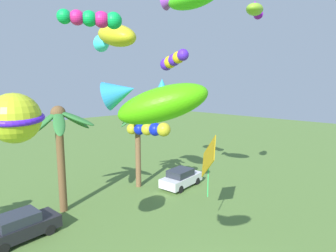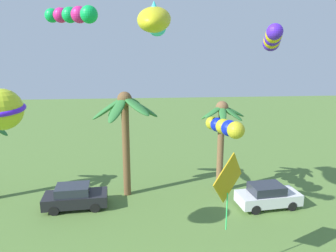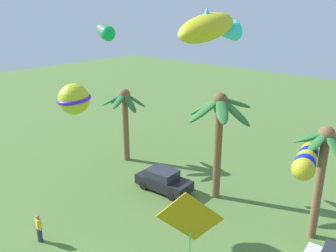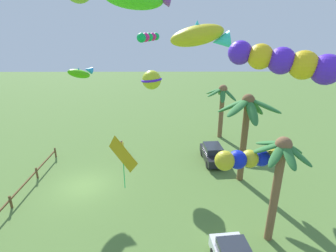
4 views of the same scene
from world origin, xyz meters
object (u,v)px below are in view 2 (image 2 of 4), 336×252
(kite_diamond_8, at_px, (228,180))
(palm_tree_1, at_px, (125,118))
(palm_tree_0, at_px, (221,127))
(kite_tube_6, at_px, (225,127))
(kite_fish_4, at_px, (154,20))
(kite_tube_7, at_px, (273,38))
(parked_car_1, at_px, (268,196))
(parked_car_0, at_px, (75,197))
(kite_ball_0, at_px, (2,109))
(kite_tube_3, at_px, (72,15))

(kite_diamond_8, bearing_deg, palm_tree_1, 117.53)
(palm_tree_0, distance_m, kite_tube_6, 1.77)
(palm_tree_1, xyz_separation_m, kite_fish_4, (1.76, -3.93, 5.72))
(kite_diamond_8, bearing_deg, kite_tube_7, 57.59)
(parked_car_1, bearing_deg, kite_diamond_8, -126.47)
(palm_tree_1, relative_size, parked_car_1, 1.76)
(palm_tree_0, height_order, kite_diamond_8, palm_tree_0)
(palm_tree_1, distance_m, kite_tube_6, 6.43)
(palm_tree_1, bearing_deg, kite_fish_4, -65.89)
(parked_car_0, bearing_deg, kite_fish_4, -24.36)
(parked_car_0, height_order, kite_ball_0, kite_ball_0)
(parked_car_1, xyz_separation_m, kite_fish_4, (-7.13, -1.29, 10.39))
(kite_ball_0, bearing_deg, kite_fish_4, 27.67)
(parked_car_0, height_order, kite_tube_3, kite_tube_3)
(kite_fish_4, bearing_deg, parked_car_1, 10.23)
(palm_tree_0, distance_m, kite_ball_0, 13.46)
(kite_ball_0, xyz_separation_m, kite_tube_6, (10.81, 5.49, -2.25))
(parked_car_0, height_order, kite_diamond_8, kite_diamond_8)
(palm_tree_1, bearing_deg, palm_tree_0, -0.79)
(kite_ball_0, xyz_separation_m, kite_fish_4, (6.40, 3.35, 3.81))
(palm_tree_1, relative_size, kite_fish_4, 1.80)
(palm_tree_0, bearing_deg, kite_tube_3, -137.92)
(kite_tube_7, bearing_deg, kite_tube_3, -151.75)
(palm_tree_1, xyz_separation_m, kite_tube_7, (8.88, -1.70, 4.98))
(kite_diamond_8, bearing_deg, kite_fish_4, 120.26)
(parked_car_0, relative_size, kite_fish_4, 1.01)
(parked_car_1, xyz_separation_m, kite_diamond_8, (-4.41, -5.96, 3.73))
(parked_car_1, bearing_deg, kite_fish_4, -169.77)
(kite_ball_0, bearing_deg, kite_tube_3, -0.63)
(kite_ball_0, relative_size, kite_fish_4, 0.61)
(kite_tube_3, bearing_deg, kite_ball_0, 179.37)
(parked_car_0, distance_m, kite_tube_7, 15.48)
(kite_ball_0, bearing_deg, kite_diamond_8, -8.22)
(parked_car_1, bearing_deg, parked_car_0, 175.43)
(kite_ball_0, distance_m, kite_tube_7, 14.94)
(kite_tube_3, distance_m, kite_diamond_8, 9.00)
(kite_ball_0, relative_size, kite_tube_7, 0.65)
(parked_car_0, distance_m, kite_tube_6, 10.35)
(parked_car_0, height_order, parked_car_1, same)
(kite_tube_7, bearing_deg, palm_tree_1, 169.17)
(palm_tree_0, relative_size, kite_tube_7, 1.72)
(kite_tube_3, bearing_deg, kite_fish_4, 45.31)
(kite_ball_0, height_order, kite_tube_7, kite_tube_7)
(palm_tree_0, xyz_separation_m, kite_tube_6, (-0.25, -1.71, 0.40))
(palm_tree_0, distance_m, palm_tree_1, 6.46)
(palm_tree_0, height_order, kite_tube_3, kite_tube_3)
(kite_fish_4, bearing_deg, palm_tree_0, 39.54)
(parked_car_0, distance_m, kite_diamond_8, 11.02)
(kite_fish_4, distance_m, kite_diamond_8, 8.58)
(palm_tree_0, height_order, parked_car_1, palm_tree_0)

